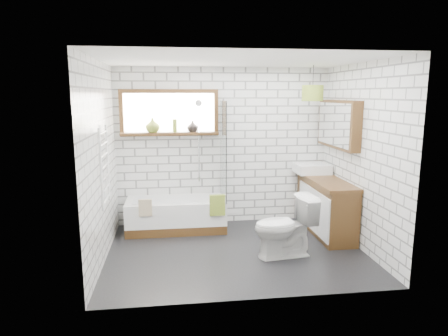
{
  "coord_description": "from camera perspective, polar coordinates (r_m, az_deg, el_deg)",
  "views": [
    {
      "loc": [
        -0.82,
        -5.03,
        2.09
      ],
      "look_at": [
        -0.13,
        0.25,
        1.1
      ],
      "focal_mm": 32.0,
      "sensor_mm": 36.0,
      "label": 1
    }
  ],
  "objects": [
    {
      "name": "towel_beige",
      "position": [
        5.9,
        -11.17,
        -5.6
      ],
      "size": [
        0.19,
        0.05,
        0.25
      ],
      "primitive_type": "cube",
      "color": "tan",
      "rests_on": "bathtub"
    },
    {
      "name": "towel_green",
      "position": [
        5.92,
        -0.96,
        -5.33
      ],
      "size": [
        0.23,
        0.06,
        0.31
      ],
      "primitive_type": "cube",
      "color": "olive",
      "rests_on": "bathtub"
    },
    {
      "name": "ceiling",
      "position": [
        5.11,
        1.86,
        15.2
      ],
      "size": [
        3.4,
        2.6,
        0.01
      ],
      "primitive_type": "cube",
      "color": "white",
      "rests_on": "ground"
    },
    {
      "name": "basin",
      "position": [
        6.58,
        12.45,
        -0.06
      ],
      "size": [
        0.52,
        0.46,
        0.15
      ],
      "primitive_type": "cube",
      "color": "white",
      "rests_on": "vanity"
    },
    {
      "name": "shower_screen",
      "position": [
        6.1,
        -0.13,
        2.54
      ],
      "size": [
        0.02,
        0.72,
        1.5
      ],
      "primitive_type": "cube",
      "color": "white",
      "rests_on": "bathtub"
    },
    {
      "name": "floor",
      "position": [
        5.51,
        1.7,
        -11.81
      ],
      "size": [
        3.4,
        2.6,
        0.01
      ],
      "primitive_type": "cube",
      "color": "black",
      "rests_on": "ground"
    },
    {
      "name": "pendant",
      "position": [
        6.02,
        12.53,
        10.4
      ],
      "size": [
        0.31,
        0.31,
        0.23
      ],
      "primitive_type": "cylinder",
      "color": "olive",
      "rests_on": "ceiling"
    },
    {
      "name": "wall_front",
      "position": [
        3.9,
        4.84,
        -1.91
      ],
      "size": [
        3.4,
        0.01,
        2.5
      ],
      "primitive_type": "cube",
      "color": "white",
      "rests_on": "ground"
    },
    {
      "name": "shower_riser",
      "position": [
        6.34,
        -3.63,
        3.83
      ],
      "size": [
        0.02,
        0.02,
        1.3
      ],
      "primitive_type": "cylinder",
      "color": "silver",
      "rests_on": "wall_back"
    },
    {
      "name": "toilet",
      "position": [
        5.27,
        8.62,
        -8.27
      ],
      "size": [
        0.54,
        0.84,
        0.8
      ],
      "primitive_type": "imported",
      "rotation": [
        0.0,
        0.0,
        -1.45
      ],
      "color": "white",
      "rests_on": "floor"
    },
    {
      "name": "mirror_cabinet",
      "position": [
        6.15,
        16.02,
        6.04
      ],
      "size": [
        0.16,
        1.2,
        0.7
      ],
      "primitive_type": "cube",
      "color": "#3C2410",
      "rests_on": "wall_right"
    },
    {
      "name": "vase_dark",
      "position": [
        6.29,
        -4.51,
        5.77
      ],
      "size": [
        0.19,
        0.19,
        0.18
      ],
      "primitive_type": "imported",
      "rotation": [
        0.0,
        0.0,
        -0.13
      ],
      "color": "black",
      "rests_on": "window"
    },
    {
      "name": "vase_olive",
      "position": [
        6.28,
        -10.16,
        5.85
      ],
      "size": [
        0.26,
        0.26,
        0.23
      ],
      "primitive_type": "imported",
      "rotation": [
        0.0,
        0.0,
        -0.24
      ],
      "color": "olive",
      "rests_on": "window"
    },
    {
      "name": "window",
      "position": [
        6.29,
        -7.81,
        7.82
      ],
      "size": [
        1.52,
        0.16,
        0.68
      ],
      "primitive_type": "cube",
      "color": "#3C2410",
      "rests_on": "wall_back"
    },
    {
      "name": "vanity",
      "position": [
        6.27,
        14.28,
        -5.27
      ],
      "size": [
        0.47,
        1.45,
        0.83
      ],
      "primitive_type": "cube",
      "color": "#3C2410",
      "rests_on": "floor"
    },
    {
      "name": "bottle",
      "position": [
        6.28,
        -7.04,
        5.82
      ],
      "size": [
        0.08,
        0.08,
        0.2
      ],
      "primitive_type": "cylinder",
      "rotation": [
        0.0,
        0.0,
        0.36
      ],
      "color": "olive",
      "rests_on": "window"
    },
    {
      "name": "bathtub",
      "position": [
        6.27,
        -6.85,
        -6.64
      ],
      "size": [
        1.51,
        0.67,
        0.49
      ],
      "primitive_type": "cube",
      "color": "white",
      "rests_on": "floor"
    },
    {
      "name": "tap",
      "position": [
        6.62,
        13.77,
        0.36
      ],
      "size": [
        0.03,
        0.03,
        0.14
      ],
      "primitive_type": "cylinder",
      "rotation": [
        0.0,
        0.0,
        0.03
      ],
      "color": "silver",
      "rests_on": "vanity"
    },
    {
      "name": "wall_left",
      "position": [
        5.17,
        -17.21,
        0.73
      ],
      "size": [
        0.01,
        2.6,
        2.5
      ],
      "primitive_type": "cube",
      "color": "white",
      "rests_on": "ground"
    },
    {
      "name": "towel_radiator",
      "position": [
        5.17,
        -16.69,
        0.2
      ],
      "size": [
        0.06,
        0.52,
        1.0
      ],
      "primitive_type": "cube",
      "color": "white",
      "rests_on": "wall_left"
    },
    {
      "name": "wall_right",
      "position": [
        5.69,
        18.99,
        1.48
      ],
      "size": [
        0.01,
        2.6,
        2.5
      ],
      "primitive_type": "cube",
      "color": "white",
      "rests_on": "ground"
    },
    {
      "name": "wall_back",
      "position": [
        6.44,
        -0.09,
        3.06
      ],
      "size": [
        3.4,
        0.01,
        2.5
      ],
      "primitive_type": "cube",
      "color": "white",
      "rests_on": "ground"
    }
  ]
}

